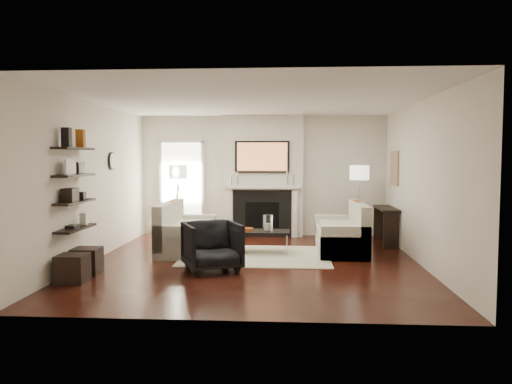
# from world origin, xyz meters

# --- Properties ---
(room_envelope) EXTENTS (6.00, 6.00, 6.00)m
(room_envelope) POSITION_xyz_m (0.00, 0.00, 1.35)
(room_envelope) COLOR black
(room_envelope) RESTS_ON ground
(chimney_breast) EXTENTS (1.80, 0.25, 2.70)m
(chimney_breast) POSITION_xyz_m (0.00, 2.88, 1.35)
(chimney_breast) COLOR silver
(chimney_breast) RESTS_ON floor
(fireplace_surround) EXTENTS (1.30, 0.02, 1.04)m
(fireplace_surround) POSITION_xyz_m (0.00, 2.74, 0.52)
(fireplace_surround) COLOR black
(fireplace_surround) RESTS_ON floor
(firebox) EXTENTS (0.75, 0.02, 0.65)m
(firebox) POSITION_xyz_m (0.00, 2.73, 0.45)
(firebox) COLOR black
(firebox) RESTS_ON floor
(mantel_pilaster_l) EXTENTS (0.12, 0.08, 1.10)m
(mantel_pilaster_l) POSITION_xyz_m (-0.72, 2.71, 0.55)
(mantel_pilaster_l) COLOR white
(mantel_pilaster_l) RESTS_ON floor
(mantel_pilaster_r) EXTENTS (0.12, 0.08, 1.10)m
(mantel_pilaster_r) POSITION_xyz_m (0.72, 2.71, 0.55)
(mantel_pilaster_r) COLOR white
(mantel_pilaster_r) RESTS_ON floor
(mantel_shelf) EXTENTS (1.70, 0.18, 0.07)m
(mantel_shelf) POSITION_xyz_m (0.00, 2.69, 1.12)
(mantel_shelf) COLOR white
(mantel_shelf) RESTS_ON chimney_breast
(tv_body) EXTENTS (1.20, 0.06, 0.70)m
(tv_body) POSITION_xyz_m (0.00, 2.71, 1.78)
(tv_body) COLOR black
(tv_body) RESTS_ON chimney_breast
(tv_screen) EXTENTS (1.10, 0.00, 0.62)m
(tv_screen) POSITION_xyz_m (0.00, 2.68, 1.78)
(tv_screen) COLOR #BF723F
(tv_screen) RESTS_ON tv_body
(candlestick_l_tall) EXTENTS (0.04, 0.04, 0.30)m
(candlestick_l_tall) POSITION_xyz_m (-0.55, 2.70, 1.30)
(candlestick_l_tall) COLOR silver
(candlestick_l_tall) RESTS_ON mantel_shelf
(candlestick_l_short) EXTENTS (0.04, 0.04, 0.24)m
(candlestick_l_short) POSITION_xyz_m (-0.68, 2.70, 1.27)
(candlestick_l_short) COLOR silver
(candlestick_l_short) RESTS_ON mantel_shelf
(candlestick_r_tall) EXTENTS (0.04, 0.04, 0.30)m
(candlestick_r_tall) POSITION_xyz_m (0.55, 2.70, 1.30)
(candlestick_r_tall) COLOR silver
(candlestick_r_tall) RESTS_ON mantel_shelf
(candlestick_r_short) EXTENTS (0.04, 0.04, 0.24)m
(candlestick_r_short) POSITION_xyz_m (0.68, 2.70, 1.27)
(candlestick_r_short) COLOR silver
(candlestick_r_short) RESTS_ON mantel_shelf
(hallway_panel) EXTENTS (0.90, 0.02, 2.10)m
(hallway_panel) POSITION_xyz_m (-1.85, 2.98, 1.05)
(hallway_panel) COLOR white
(hallway_panel) RESTS_ON floor
(door_trim_l) EXTENTS (0.06, 0.06, 2.16)m
(door_trim_l) POSITION_xyz_m (-2.33, 2.96, 1.05)
(door_trim_l) COLOR white
(door_trim_l) RESTS_ON floor
(door_trim_r) EXTENTS (0.06, 0.06, 2.16)m
(door_trim_r) POSITION_xyz_m (-1.37, 2.96, 1.05)
(door_trim_r) COLOR white
(door_trim_r) RESTS_ON floor
(door_trim_top) EXTENTS (1.02, 0.06, 0.06)m
(door_trim_top) POSITION_xyz_m (-1.85, 2.96, 2.13)
(door_trim_top) COLOR white
(door_trim_top) RESTS_ON wall_back
(rug) EXTENTS (2.60, 2.00, 0.01)m
(rug) POSITION_xyz_m (0.00, 0.56, 0.01)
(rug) COLOR #B6B295
(rug) RESTS_ON floor
(loveseat_left_base) EXTENTS (0.85, 1.80, 0.42)m
(loveseat_left_base) POSITION_xyz_m (-1.33, 0.93, 0.21)
(loveseat_left_base) COLOR beige
(loveseat_left_base) RESTS_ON floor
(loveseat_left_back) EXTENTS (0.18, 1.80, 0.80)m
(loveseat_left_back) POSITION_xyz_m (-1.66, 0.93, 0.53)
(loveseat_left_back) COLOR beige
(loveseat_left_back) RESTS_ON floor
(loveseat_left_arm_n) EXTENTS (0.85, 0.18, 0.60)m
(loveseat_left_arm_n) POSITION_xyz_m (-1.33, 0.12, 0.30)
(loveseat_left_arm_n) COLOR beige
(loveseat_left_arm_n) RESTS_ON floor
(loveseat_left_arm_s) EXTENTS (0.85, 0.18, 0.60)m
(loveseat_left_arm_s) POSITION_xyz_m (-1.33, 1.74, 0.30)
(loveseat_left_arm_s) COLOR beige
(loveseat_left_arm_s) RESTS_ON floor
(loveseat_left_cushion) EXTENTS (0.63, 1.44, 0.10)m
(loveseat_left_cushion) POSITION_xyz_m (-1.28, 0.93, 0.47)
(loveseat_left_cushion) COLOR beige
(loveseat_left_cushion) RESTS_ON loveseat_left_base
(pillow_left_orange) EXTENTS (0.10, 0.42, 0.42)m
(pillow_left_orange) POSITION_xyz_m (-1.66, 1.23, 0.73)
(pillow_left_orange) COLOR #944E12
(pillow_left_orange) RESTS_ON loveseat_left_cushion
(pillow_left_charcoal) EXTENTS (0.10, 0.40, 0.40)m
(pillow_left_charcoal) POSITION_xyz_m (-1.66, 0.63, 0.72)
(pillow_left_charcoal) COLOR black
(pillow_left_charcoal) RESTS_ON loveseat_left_cushion
(loveseat_right_base) EXTENTS (0.85, 1.80, 0.42)m
(loveseat_right_base) POSITION_xyz_m (1.56, 1.06, 0.21)
(loveseat_right_base) COLOR beige
(loveseat_right_base) RESTS_ON floor
(loveseat_right_back) EXTENTS (0.18, 1.80, 0.80)m
(loveseat_right_back) POSITION_xyz_m (1.89, 1.06, 0.53)
(loveseat_right_back) COLOR beige
(loveseat_right_back) RESTS_ON floor
(loveseat_right_arm_n) EXTENTS (0.85, 0.18, 0.60)m
(loveseat_right_arm_n) POSITION_xyz_m (1.56, 0.25, 0.30)
(loveseat_right_arm_n) COLOR beige
(loveseat_right_arm_n) RESTS_ON floor
(loveseat_right_arm_s) EXTENTS (0.85, 0.18, 0.60)m
(loveseat_right_arm_s) POSITION_xyz_m (1.56, 1.87, 0.30)
(loveseat_right_arm_s) COLOR beige
(loveseat_right_arm_s) RESTS_ON floor
(loveseat_right_cushion) EXTENTS (0.63, 1.44, 0.10)m
(loveseat_right_cushion) POSITION_xyz_m (1.51, 1.06, 0.47)
(loveseat_right_cushion) COLOR beige
(loveseat_right_cushion) RESTS_ON loveseat_right_base
(pillow_right_orange) EXTENTS (0.10, 0.42, 0.42)m
(pillow_right_orange) POSITION_xyz_m (1.89, 1.36, 0.73)
(pillow_right_orange) COLOR #944E12
(pillow_right_orange) RESTS_ON loveseat_right_cushion
(pillow_right_charcoal) EXTENTS (0.10, 0.40, 0.40)m
(pillow_right_charcoal) POSITION_xyz_m (1.89, 0.76, 0.72)
(pillow_right_charcoal) COLOR black
(pillow_right_charcoal) RESTS_ON loveseat_right_cushion
(coffee_table) EXTENTS (1.10, 0.55, 0.04)m
(coffee_table) POSITION_xyz_m (0.05, 0.82, 0.40)
(coffee_table) COLOR black
(coffee_table) RESTS_ON floor
(coffee_leg_nw) EXTENTS (0.02, 0.02, 0.38)m
(coffee_leg_nw) POSITION_xyz_m (-0.45, 0.60, 0.19)
(coffee_leg_nw) COLOR silver
(coffee_leg_nw) RESTS_ON floor
(coffee_leg_ne) EXTENTS (0.02, 0.02, 0.38)m
(coffee_leg_ne) POSITION_xyz_m (0.55, 0.60, 0.19)
(coffee_leg_ne) COLOR silver
(coffee_leg_ne) RESTS_ON floor
(coffee_leg_sw) EXTENTS (0.02, 0.02, 0.38)m
(coffee_leg_sw) POSITION_xyz_m (-0.45, 1.04, 0.19)
(coffee_leg_sw) COLOR silver
(coffee_leg_sw) RESTS_ON floor
(coffee_leg_se) EXTENTS (0.02, 0.02, 0.38)m
(coffee_leg_se) POSITION_xyz_m (0.55, 1.04, 0.19)
(coffee_leg_se) COLOR silver
(coffee_leg_se) RESTS_ON floor
(hurricane_glass) EXTENTS (0.18, 0.18, 0.32)m
(hurricane_glass) POSITION_xyz_m (0.20, 0.82, 0.56)
(hurricane_glass) COLOR white
(hurricane_glass) RESTS_ON coffee_table
(hurricane_candle) EXTENTS (0.09, 0.09, 0.13)m
(hurricane_candle) POSITION_xyz_m (0.20, 0.82, 0.50)
(hurricane_candle) COLOR white
(hurricane_candle) RESTS_ON coffee_table
(copper_bowl) EXTENTS (0.27, 0.27, 0.05)m
(copper_bowl) POSITION_xyz_m (-0.20, 0.82, 0.45)
(copper_bowl) COLOR #D05C22
(copper_bowl) RESTS_ON coffee_table
(armchair) EXTENTS (1.06, 1.03, 0.84)m
(armchair) POSITION_xyz_m (-0.61, -0.61, 0.42)
(armchair) COLOR black
(armchair) RESTS_ON floor
(lamp_left_post) EXTENTS (0.02, 0.02, 1.20)m
(lamp_left_post) POSITION_xyz_m (-1.85, 2.56, 0.60)
(lamp_left_post) COLOR silver
(lamp_left_post) RESTS_ON floor
(lamp_left_shade) EXTENTS (0.40, 0.40, 0.30)m
(lamp_left_shade) POSITION_xyz_m (-1.85, 2.56, 1.45)
(lamp_left_shade) COLOR white
(lamp_left_shade) RESTS_ON lamp_left_post
(lamp_left_leg_a) EXTENTS (0.25, 0.02, 1.23)m
(lamp_left_leg_a) POSITION_xyz_m (-1.74, 2.56, 0.60)
(lamp_left_leg_a) COLOR silver
(lamp_left_leg_a) RESTS_ON floor
(lamp_left_leg_b) EXTENTS (0.14, 0.22, 1.23)m
(lamp_left_leg_b) POSITION_xyz_m (-1.91, 2.66, 0.60)
(lamp_left_leg_b) COLOR silver
(lamp_left_leg_b) RESTS_ON floor
(lamp_left_leg_c) EXTENTS (0.14, 0.22, 1.23)m
(lamp_left_leg_c) POSITION_xyz_m (-1.91, 2.47, 0.60)
(lamp_left_leg_c) COLOR silver
(lamp_left_leg_c) RESTS_ON floor
(lamp_right_post) EXTENTS (0.02, 0.02, 1.20)m
(lamp_right_post) POSITION_xyz_m (2.05, 2.21, 0.60)
(lamp_right_post) COLOR silver
(lamp_right_post) RESTS_ON floor
(lamp_right_shade) EXTENTS (0.40, 0.40, 0.30)m
(lamp_right_shade) POSITION_xyz_m (2.05, 2.21, 1.45)
(lamp_right_shade) COLOR white
(lamp_right_shade) RESTS_ON lamp_right_post
(lamp_right_leg_a) EXTENTS (0.25, 0.02, 1.23)m
(lamp_right_leg_a) POSITION_xyz_m (2.16, 2.21, 0.60)
(lamp_right_leg_a) COLOR silver
(lamp_right_leg_a) RESTS_ON floor
(lamp_right_leg_b) EXTENTS (0.14, 0.22, 1.23)m
(lamp_right_leg_b) POSITION_xyz_m (2.00, 2.30, 0.60)
(lamp_right_leg_b) COLOR silver
(lamp_right_leg_b) RESTS_ON floor
(lamp_right_leg_c) EXTENTS (0.14, 0.22, 1.23)m
(lamp_right_leg_c) POSITION_xyz_m (1.99, 2.11, 0.60)
(lamp_right_leg_c) COLOR silver
(lamp_right_leg_c) RESTS_ON floor
(console_top) EXTENTS (0.35, 1.20, 0.04)m
(console_top) POSITION_xyz_m (2.57, 2.01, 0.73)
(console_top) COLOR black
(console_top) RESTS_ON floor
(console_leg_n) EXTENTS (0.30, 0.04, 0.71)m
(console_leg_n) POSITION_xyz_m (2.57, 1.46, 0.35)
(console_leg_n) COLOR black
(console_leg_n) RESTS_ON floor
(console_leg_s) EXTENTS (0.30, 0.04, 0.71)m
(console_leg_s) POSITION_xyz_m (2.57, 2.56, 0.35)
(console_leg_s) COLOR black
(console_leg_s) RESTS_ON floor
(wall_art) EXTENTS (0.03, 0.70, 0.70)m
(wall_art) POSITION_xyz_m (2.73, 2.05, 1.55)
(wall_art) COLOR #A47D52
(wall_art) RESTS_ON wall_right
(shelf_bottom) EXTENTS (0.25, 1.00, 0.03)m
(shelf_bottom) POSITION_xyz_m (-2.62, -1.00, 0.70)
(shelf_bottom) COLOR black
(shelf_bottom) RESTS_ON wall_left
(shelf_lower) EXTENTS (0.25, 1.00, 0.04)m
(shelf_lower) POSITION_xyz_m (-2.62, -1.00, 1.10)
(shelf_lower) COLOR black
(shelf_lower) RESTS_ON wall_left
(shelf_upper) EXTENTS (0.25, 1.00, 0.04)m
(shelf_upper) POSITION_xyz_m (-2.62, -1.00, 1.50)
(shelf_upper) COLOR black
(shelf_upper) RESTS_ON wall_left
(shelf_top) EXTENTS (0.25, 1.00, 0.04)m
(shelf_top) POSITION_xyz_m (-2.62, -1.00, 1.90)
(shelf_top) COLOR black
(shelf_top) RESTS_ON wall_left
(decor_magfile_a) EXTENTS (0.12, 0.10, 0.28)m
(decor_magfile_a) POSITION_xyz_m (-2.62, -1.24, 2.06)
(decor_magfile_a) COLOR black
(decor_magfile_a) RESTS_ON shelf_top
(decor_magfile_b) EXTENTS (0.12, 0.10, 0.28)m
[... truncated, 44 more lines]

